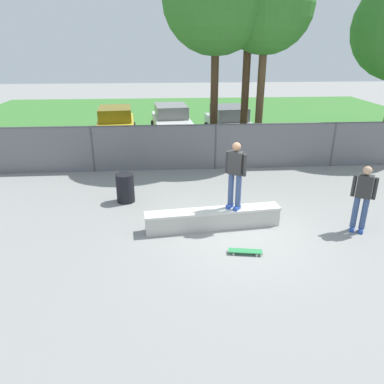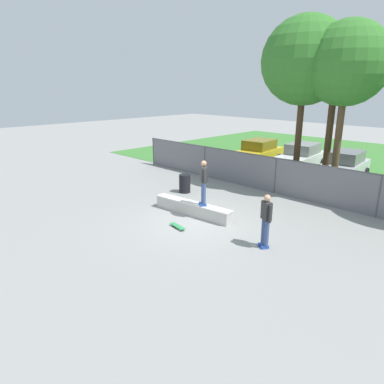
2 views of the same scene
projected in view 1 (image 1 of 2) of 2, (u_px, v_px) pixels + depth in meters
ground_plane at (242, 236)px, 9.58m from camera, size 80.00×80.00×0.00m
grass_strip at (195, 119)px, 24.22m from camera, size 31.03×20.00×0.02m
concrete_ledge at (213, 219)px, 9.90m from camera, size 3.72×0.87×0.54m
skateboarder at (235, 173)px, 9.51m from camera, size 0.50×0.43×1.82m
skateboard at (245, 251)px, 8.73m from camera, size 0.82×0.33×0.09m
chainlink_fence at (216, 145)px, 14.33m from camera, size 19.10×0.07×1.80m
tree_near_right at (250, 4)px, 14.46m from camera, size 3.16×3.16×7.75m
tree_mid at (266, 5)px, 14.25m from camera, size 3.72×3.72×7.93m
car_yellow at (116, 124)px, 18.73m from camera, size 2.32×4.35×1.66m
car_white at (171, 121)px, 19.48m from camera, size 2.32×4.35×1.66m
car_silver at (229, 123)px, 18.99m from camera, size 2.32×4.35×1.66m
bystander at (363, 196)px, 9.45m from camera, size 0.53×0.41×1.82m
trash_bin at (125, 188)px, 11.49m from camera, size 0.56×0.56×0.91m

